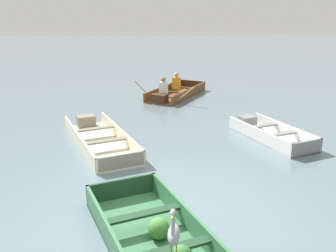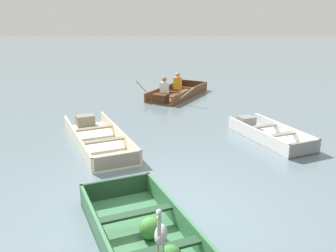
{
  "view_description": "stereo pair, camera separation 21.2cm",
  "coord_description": "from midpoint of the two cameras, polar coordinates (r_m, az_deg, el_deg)",
  "views": [
    {
      "loc": [
        0.01,
        -5.37,
        3.24
      ],
      "look_at": [
        0.18,
        3.69,
        0.35
      ],
      "focal_mm": 40.0,
      "sensor_mm": 36.0,
      "label": 1
    },
    {
      "loc": [
        0.22,
        -5.37,
        3.24
      ],
      "look_at": [
        0.18,
        3.69,
        0.35
      ],
      "focal_mm": 40.0,
      "sensor_mm": 36.0,
      "label": 2
    }
  ],
  "objects": [
    {
      "name": "skiff_white_near_moored",
      "position": [
        9.95,
        15.74,
        -1.22
      ],
      "size": [
        1.83,
        2.6,
        0.35
      ],
      "color": "white",
      "rests_on": "ground"
    },
    {
      "name": "rowboat_wooden_brown_with_crew",
      "position": [
        14.09,
        1.81,
        5.14
      ],
      "size": [
        2.78,
        3.22,
        0.9
      ],
      "color": "brown",
      "rests_on": "ground"
    },
    {
      "name": "skiff_cream_mid_moored",
      "position": [
        9.51,
        -9.88,
        -1.78
      ],
      "size": [
        2.36,
        3.53,
        0.34
      ],
      "color": "beige",
      "rests_on": "ground"
    },
    {
      "name": "ground_plane",
      "position": [
        6.27,
        -0.86,
        -13.42
      ],
      "size": [
        80.0,
        80.0,
        0.0
      ],
      "primitive_type": "plane",
      "color": "slate"
    },
    {
      "name": "dinghy_green_foreground",
      "position": [
        5.34,
        -1.09,
        -17.79
      ],
      "size": [
        2.38,
        3.39,
        0.39
      ],
      "color": "#387047",
      "rests_on": "ground"
    },
    {
      "name": "heron_on_dinghy",
      "position": [
        4.3,
        0.58,
        -16.0
      ],
      "size": [
        0.17,
        0.46,
        0.84
      ],
      "color": "olive",
      "rests_on": "dinghy_green_foreground"
    }
  ]
}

